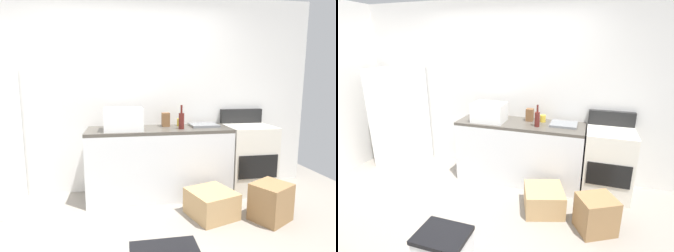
{
  "view_description": "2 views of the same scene",
  "coord_description": "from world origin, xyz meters",
  "views": [
    {
      "loc": [
        -0.16,
        -2.2,
        1.47
      ],
      "look_at": [
        0.36,
        0.85,
        0.98
      ],
      "focal_mm": 29.28,
      "sensor_mm": 36.0,
      "label": 1
    },
    {
      "loc": [
        1.21,
        -2.2,
        1.95
      ],
      "look_at": [
        0.25,
        0.7,
        0.99
      ],
      "focal_mm": 27.44,
      "sensor_mm": 36.0,
      "label": 2
    }
  ],
  "objects": [
    {
      "name": "storage_bin",
      "position": [
        0.09,
        -0.6,
        0.19
      ],
      "size": [
        0.46,
        0.36,
        0.38
      ],
      "color": "silver",
      "rests_on": "ground_plane"
    },
    {
      "name": "coffee_mug",
      "position": [
        0.6,
        1.33,
        0.95
      ],
      "size": [
        0.08,
        0.08,
        0.1
      ],
      "primitive_type": "cylinder",
      "color": "gold",
      "rests_on": "kitchen_counter"
    },
    {
      "name": "cardboard_box_small",
      "position": [
        0.79,
        0.54,
        0.15
      ],
      "size": [
        0.58,
        0.59,
        0.29
      ],
      "primitive_type": "cube",
      "rotation": [
        0.0,
        0.0,
        0.31
      ],
      "color": "tan",
      "rests_on": "ground_plane"
    },
    {
      "name": "sink_basin",
      "position": [
        0.91,
        1.26,
        0.92
      ],
      "size": [
        0.36,
        0.32,
        0.03
      ],
      "primitive_type": "cube",
      "color": "slate",
      "rests_on": "kitchen_counter"
    },
    {
      "name": "wall_back",
      "position": [
        0.0,
        1.55,
        1.3
      ],
      "size": [
        5.0,
        0.1,
        2.6
      ],
      "primitive_type": "cube",
      "color": "silver",
      "rests_on": "ground_plane"
    },
    {
      "name": "knife_block",
      "position": [
        0.41,
        1.33,
        0.99
      ],
      "size": [
        0.1,
        0.1,
        0.18
      ],
      "primitive_type": "cube",
      "color": "brown",
      "rests_on": "kitchen_counter"
    },
    {
      "name": "wine_bottle",
      "position": [
        0.57,
        1.09,
        1.01
      ],
      "size": [
        0.07,
        0.07,
        0.3
      ],
      "color": "#591E19",
      "rests_on": "kitchen_counter"
    },
    {
      "name": "kitchen_counter",
      "position": [
        0.3,
        1.2,
        0.45
      ],
      "size": [
        1.8,
        0.6,
        0.9
      ],
      "color": "silver",
      "rests_on": "ground_plane"
    },
    {
      "name": "microwave",
      "position": [
        -0.14,
        1.12,
        1.04
      ],
      "size": [
        0.46,
        0.34,
        0.27
      ],
      "primitive_type": "cube",
      "color": "white",
      "rests_on": "kitchen_counter"
    },
    {
      "name": "ground_plane",
      "position": [
        0.0,
        0.0,
        0.0
      ],
      "size": [
        6.0,
        6.0,
        0.0
      ],
      "primitive_type": "plane",
      "color": "gray"
    },
    {
      "name": "cardboard_box_large",
      "position": [
        1.39,
        0.36,
        0.2
      ],
      "size": [
        0.49,
        0.48,
        0.41
      ],
      "primitive_type": "cube",
      "rotation": [
        0.0,
        0.0,
        0.51
      ],
      "color": "olive",
      "rests_on": "ground_plane"
    },
    {
      "name": "refrigerator",
      "position": [
        -1.75,
        1.15,
        0.81
      ],
      "size": [
        0.68,
        0.66,
        1.61
      ],
      "primitive_type": "cube",
      "color": "white",
      "rests_on": "ground_plane"
    },
    {
      "name": "stove_oven",
      "position": [
        1.52,
        1.21,
        0.47
      ],
      "size": [
        0.6,
        0.61,
        1.1
      ],
      "color": "silver",
      "rests_on": "ground_plane"
    }
  ]
}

